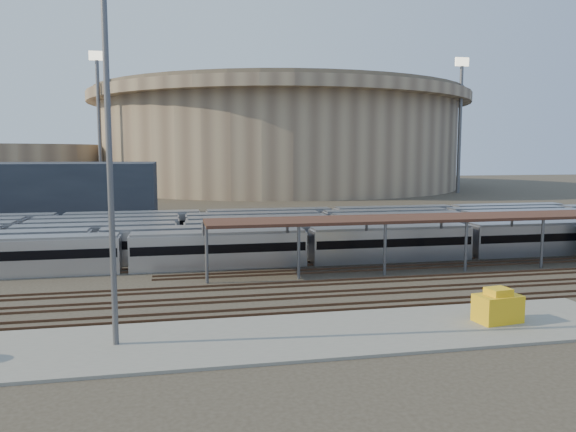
{
  "coord_description": "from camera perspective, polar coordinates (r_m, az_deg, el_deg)",
  "views": [
    {
      "loc": [
        -10.8,
        -49.34,
        11.95
      ],
      "look_at": [
        1.73,
        12.0,
        4.75
      ],
      "focal_mm": 35.0,
      "sensor_mm": 36.0,
      "label": 1
    }
  ],
  "objects": [
    {
      "name": "empty_tracks",
      "position": [
        47.15,
        2.09,
        -8.01
      ],
      "size": [
        170.0,
        9.62,
        0.18
      ],
      "color": "#4C3323",
      "rests_on": "ground"
    },
    {
      "name": "floodlight_2",
      "position": [
        170.01,
        17.07,
        9.21
      ],
      "size": [
        4.0,
        1.0,
        38.4
      ],
      "color": "#58585D",
      "rests_on": "ground"
    },
    {
      "name": "yellow_equipment",
      "position": [
        41.98,
        20.52,
        -8.77
      ],
      "size": [
        3.29,
        2.33,
        1.9
      ],
      "primitive_type": "cube",
      "rotation": [
        0.0,
        0.0,
        0.15
      ],
      "color": "yellow",
      "rests_on": "apron"
    },
    {
      "name": "inspection_shed",
      "position": [
        63.0,
        19.91,
        -0.18
      ],
      "size": [
        60.3,
        6.0,
        5.3
      ],
      "color": "#58585D",
      "rests_on": "ground"
    },
    {
      "name": "secondary_arena",
      "position": [
        186.03,
        -26.96,
        4.33
      ],
      "size": [
        56.0,
        56.0,
        14.0
      ],
      "primitive_type": "cylinder",
      "color": "gray",
      "rests_on": "ground"
    },
    {
      "name": "stadium",
      "position": [
        192.74,
        -0.85,
        7.91
      ],
      "size": [
        124.0,
        124.0,
        32.5
      ],
      "color": "gray",
      "rests_on": "ground"
    },
    {
      "name": "apron",
      "position": [
        36.78,
        -1.9,
        -12.23
      ],
      "size": [
        50.0,
        9.0,
        0.2
      ],
      "primitive_type": "cube",
      "color": "gray",
      "rests_on": "ground"
    },
    {
      "name": "service_building",
      "position": [
        107.33,
        -24.57,
        2.26
      ],
      "size": [
        42.0,
        20.0,
        10.0
      ],
      "primitive_type": "cube",
      "color": "#1E232D",
      "rests_on": "ground"
    },
    {
      "name": "yard_light_pole",
      "position": [
        34.93,
        -17.7,
        5.82
      ],
      "size": [
        0.82,
        0.36,
        22.81
      ],
      "color": "#58585D",
      "rests_on": "apron"
    },
    {
      "name": "ground",
      "position": [
        51.9,
        0.78,
        -6.75
      ],
      "size": [
        420.0,
        420.0,
        0.0
      ],
      "primitive_type": "plane",
      "color": "#383026",
      "rests_on": "ground"
    },
    {
      "name": "subway_trains",
      "position": [
        69.54,
        -1.96,
        -1.83
      ],
      "size": [
        130.8,
        23.9,
        3.6
      ],
      "color": "#B2B2B7",
      "rests_on": "ground"
    },
    {
      "name": "floodlight_0",
      "position": [
        160.72,
        -18.65,
        9.33
      ],
      "size": [
        4.0,
        1.0,
        38.4
      ],
      "color": "#58585D",
      "rests_on": "ground"
    },
    {
      "name": "floodlight_3",
      "position": [
        209.52,
        -11.45,
        8.81
      ],
      "size": [
        4.0,
        1.0,
        38.4
      ],
      "color": "#58585D",
      "rests_on": "ground"
    }
  ]
}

